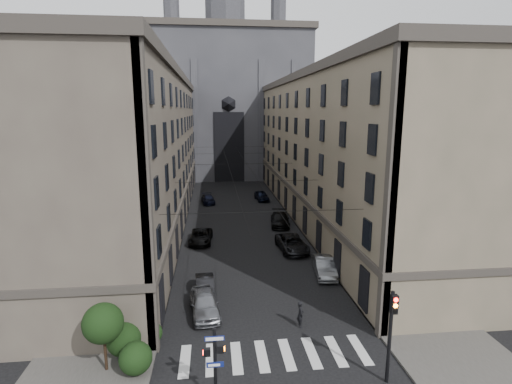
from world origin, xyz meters
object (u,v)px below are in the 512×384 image
object	(u,v)px
traffic_light_right	(391,326)
car_left_midnear	(205,286)
car_right_near	(324,267)
car_right_midnear	(292,244)
car_right_far	(262,196)
car_left_far	(208,199)
car_right_midfar	(280,219)
pedestrian	(300,314)
car_left_near	(204,303)
car_left_midfar	(201,236)
gothic_tower	(226,94)
pedestrian_signal_left	(215,360)

from	to	relation	value
traffic_light_right	car_left_midnear	bearing A→B (deg)	130.21
car_right_near	car_right_midnear	size ratio (longest dim) A/B	0.84
car_right_far	car_left_far	bearing A→B (deg)	-178.47
car_left_far	car_right_near	bearing A→B (deg)	-77.47
car_right_midfar	car_right_far	distance (m)	14.54
car_left_far	pedestrian	size ratio (longest dim) A/B	2.51
car_left_near	car_left_midfar	size ratio (longest dim) A/B	0.95
car_left_far	car_right_near	size ratio (longest dim) A/B	0.95
car_right_far	pedestrian	world-z (taller)	pedestrian
gothic_tower	car_right_midnear	distance (m)	55.25
car_right_midnear	car_right_midfar	world-z (taller)	car_right_midfar
pedestrian_signal_left	pedestrian	world-z (taller)	pedestrian_signal_left
pedestrian_signal_left	car_right_midnear	distance (m)	22.65
car_left_far	car_right_midfar	bearing A→B (deg)	-62.88
car_left_far	car_right_far	bearing A→B (deg)	0.40
car_right_midfar	pedestrian_signal_left	bearing A→B (deg)	-97.95
pedestrian_signal_left	car_left_far	distance (m)	43.83
car_left_far	car_right_near	xyz separation A→B (m)	(10.40, -29.11, 0.13)
car_left_near	car_right_far	distance (m)	37.06
car_right_near	car_right_far	world-z (taller)	car_right_near
car_left_midnear	car_right_midfar	xyz separation A→B (m)	(9.12, 18.39, 0.13)
car_left_midfar	car_left_far	xyz separation A→B (m)	(0.65, 19.04, -0.05)
car_left_near	car_right_near	world-z (taller)	car_left_near
car_left_far	car_left_near	bearing A→B (deg)	-97.13
car_left_midfar	car_right_near	world-z (taller)	car_right_near
car_left_midfar	car_right_far	size ratio (longest dim) A/B	1.13
gothic_tower	car_right_midnear	bearing A→B (deg)	-84.99
car_left_midfar	car_right_midfar	size ratio (longest dim) A/B	0.92
car_right_midnear	pedestrian	size ratio (longest dim) A/B	3.13
pedestrian	car_right_far	bearing A→B (deg)	-3.58
traffic_light_right	car_right_midfar	bearing A→B (deg)	91.29
car_right_midnear	car_right_midfar	size ratio (longest dim) A/B	1.02
car_left_midfar	car_right_midfar	bearing A→B (deg)	33.86
gothic_tower	car_left_far	xyz separation A→B (m)	(-4.20, -29.66, -17.14)
gothic_tower	car_left_far	distance (m)	34.51
car_left_midfar	car_left_far	bearing A→B (deg)	91.90
car_left_near	car_right_midfar	distance (m)	23.37
car_left_midnear	car_right_midnear	world-z (taller)	car_right_midnear
car_left_midfar	car_right_midnear	size ratio (longest dim) A/B	0.90
car_left_near	car_right_far	xyz separation A→B (m)	(8.59, 36.05, -0.05)
gothic_tower	pedestrian_signal_left	bearing A→B (deg)	-92.74
car_right_midfar	pedestrian	world-z (taller)	pedestrian
traffic_light_right	car_left_midnear	distance (m)	15.40
pedestrian_signal_left	car_left_near	bearing A→B (deg)	94.41
car_left_midfar	car_left_far	distance (m)	19.05
car_left_near	pedestrian	world-z (taller)	pedestrian
car_left_midnear	car_left_far	bearing A→B (deg)	86.51
pedestrian_signal_left	traffic_light_right	distance (m)	9.18
traffic_light_right	car_left_near	bearing A→B (deg)	139.18
car_left_midfar	pedestrian	world-z (taller)	pedestrian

